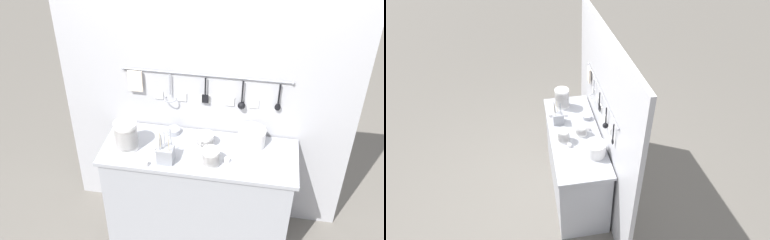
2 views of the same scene
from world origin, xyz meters
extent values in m
plane|color=#666059|center=(0.00, 0.00, 0.00)|extent=(20.00, 20.00, 0.00)
cube|color=#9EA0A8|center=(0.00, 0.00, 0.84)|extent=(1.44, 0.54, 0.03)
cube|color=#9EA0A8|center=(0.00, 0.00, 0.41)|extent=(1.38, 0.51, 0.82)
cube|color=#B2B2B7|center=(0.00, 0.30, 0.98)|extent=(2.24, 0.04, 1.96)
cylinder|color=#93969E|center=(0.00, 0.27, 1.34)|extent=(1.24, 0.01, 0.01)
sphere|color=#93969E|center=(-0.62, 0.27, 1.34)|extent=(0.02, 0.02, 0.02)
sphere|color=#93969E|center=(0.62, 0.27, 1.34)|extent=(0.02, 0.02, 0.02)
cube|color=beige|center=(-0.53, 0.26, 1.24)|extent=(0.11, 0.02, 0.17)
cylinder|color=#93969E|center=(-0.53, 0.27, 1.33)|extent=(0.00, 0.01, 0.02)
cylinder|color=#93969E|center=(-0.27, 0.26, 1.24)|extent=(0.01, 0.01, 0.17)
torus|color=#93969E|center=(-0.27, 0.26, 1.12)|extent=(0.10, 0.10, 0.01)
cylinder|color=#93969E|center=(-0.27, 0.27, 1.33)|extent=(0.01, 0.01, 0.02)
cylinder|color=black|center=(0.00, 0.26, 1.25)|extent=(0.01, 0.01, 0.15)
cube|color=black|center=(0.00, 0.26, 1.15)|extent=(0.05, 0.01, 0.07)
cylinder|color=#93969E|center=(0.00, 0.27, 1.33)|extent=(0.01, 0.01, 0.02)
cylinder|color=black|center=(0.27, 0.26, 1.23)|extent=(0.01, 0.01, 0.19)
sphere|color=black|center=(0.27, 0.26, 1.12)|extent=(0.06, 0.06, 0.06)
cylinder|color=#93969E|center=(0.27, 0.27, 1.33)|extent=(0.01, 0.01, 0.02)
cylinder|color=black|center=(0.53, 0.26, 1.24)|extent=(0.01, 0.01, 0.17)
ellipsoid|color=black|center=(0.53, 0.26, 1.13)|extent=(0.04, 0.02, 0.06)
cylinder|color=#93969E|center=(0.53, 0.27, 1.33)|extent=(0.00, 0.01, 0.02)
cube|color=white|center=(-0.36, 0.28, 1.13)|extent=(0.07, 0.01, 0.07)
cube|color=white|center=(-0.18, 0.28, 1.13)|extent=(0.07, 0.01, 0.07)
cube|color=white|center=(0.00, 0.28, 1.13)|extent=(0.07, 0.01, 0.07)
cube|color=white|center=(0.18, 0.28, 1.13)|extent=(0.07, 0.01, 0.07)
cube|color=white|center=(0.36, 0.28, 1.13)|extent=(0.07, 0.01, 0.07)
cylinder|color=white|center=(0.03, 0.07, 0.88)|extent=(0.12, 0.12, 0.05)
cylinder|color=white|center=(0.03, 0.07, 0.91)|extent=(0.12, 0.12, 0.05)
cylinder|color=white|center=(0.03, 0.07, 0.94)|extent=(0.12, 0.12, 0.05)
cylinder|color=white|center=(-0.53, -0.06, 0.88)|extent=(0.17, 0.17, 0.05)
cylinder|color=white|center=(-0.53, -0.06, 0.91)|extent=(0.17, 0.17, 0.05)
cylinder|color=white|center=(-0.53, -0.06, 0.94)|extent=(0.17, 0.17, 0.05)
cylinder|color=white|center=(-0.53, -0.06, 0.97)|extent=(0.17, 0.17, 0.05)
cylinder|color=white|center=(-0.53, -0.06, 1.00)|extent=(0.17, 0.17, 0.05)
cylinder|color=white|center=(-0.53, -0.06, 1.03)|extent=(0.17, 0.17, 0.05)
cylinder|color=white|center=(-0.53, -0.06, 1.06)|extent=(0.17, 0.17, 0.05)
cylinder|color=white|center=(0.10, -0.13, 0.87)|extent=(0.12, 0.12, 0.04)
cylinder|color=white|center=(0.10, -0.13, 0.90)|extent=(0.12, 0.12, 0.04)
cylinder|color=white|center=(0.10, -0.13, 0.92)|extent=(0.12, 0.12, 0.04)
cylinder|color=white|center=(0.10, -0.13, 0.94)|extent=(0.12, 0.12, 0.04)
cylinder|color=white|center=(0.10, -0.13, 0.96)|extent=(0.12, 0.12, 0.04)
cylinder|color=white|center=(0.37, 0.15, 0.86)|extent=(0.20, 0.20, 0.01)
cylinder|color=white|center=(0.37, 0.15, 0.87)|extent=(0.20, 0.20, 0.01)
cylinder|color=white|center=(0.37, 0.15, 0.88)|extent=(0.20, 0.20, 0.01)
cylinder|color=white|center=(0.37, 0.15, 0.89)|extent=(0.20, 0.20, 0.01)
cylinder|color=white|center=(0.37, 0.15, 0.90)|extent=(0.20, 0.20, 0.01)
cylinder|color=white|center=(0.37, 0.15, 0.91)|extent=(0.20, 0.20, 0.01)
cylinder|color=white|center=(0.37, 0.15, 0.92)|extent=(0.20, 0.20, 0.01)
cylinder|color=white|center=(0.37, 0.15, 0.93)|extent=(0.20, 0.20, 0.01)
cylinder|color=white|center=(0.37, 0.15, 0.94)|extent=(0.20, 0.20, 0.01)
cylinder|color=white|center=(0.37, 0.15, 0.95)|extent=(0.20, 0.20, 0.01)
cylinder|color=white|center=(0.37, 0.15, 0.96)|extent=(0.20, 0.20, 0.01)
cylinder|color=white|center=(0.37, 0.15, 0.97)|extent=(0.20, 0.20, 0.01)
cylinder|color=white|center=(0.37, 0.15, 0.98)|extent=(0.20, 0.20, 0.01)
cylinder|color=white|center=(0.37, 0.15, 0.98)|extent=(0.20, 0.20, 0.01)
cylinder|color=#93969E|center=(-0.23, 0.18, 0.87)|extent=(0.10, 0.10, 0.04)
cube|color=#93969E|center=(-0.22, -0.15, 0.91)|extent=(0.12, 0.12, 0.12)
cylinder|color=#C6B793|center=(-0.25, -0.15, 1.01)|extent=(0.01, 0.01, 0.19)
cylinder|color=#93969E|center=(-0.23, -0.12, 1.00)|extent=(0.01, 0.01, 0.17)
cylinder|color=#93969E|center=(-0.23, -0.17, 1.00)|extent=(0.01, 0.01, 0.18)
cylinder|color=#C6B793|center=(-0.18, -0.18, 1.02)|extent=(0.01, 0.01, 0.20)
cylinder|color=#93969E|center=(-0.24, -0.17, 1.01)|extent=(0.01, 0.03, 0.20)
cylinder|color=#93969E|center=(-0.18, -0.12, 1.02)|extent=(0.01, 0.02, 0.21)
cylinder|color=#93969E|center=(-0.25, -0.18, 0.99)|extent=(0.01, 0.01, 0.16)
cylinder|color=white|center=(0.21, -0.09, 0.87)|extent=(0.04, 0.04, 0.04)
cylinder|color=white|center=(-0.33, -0.06, 0.87)|extent=(0.04, 0.04, 0.04)
cylinder|color=white|center=(-0.02, 0.15, 0.87)|extent=(0.04, 0.04, 0.04)
cylinder|color=white|center=(-0.34, -0.23, 0.87)|extent=(0.04, 0.04, 0.04)
camera|label=1|loc=(0.40, -2.53, 2.93)|focal=42.00mm
camera|label=2|loc=(2.64, -0.43, 2.99)|focal=30.00mm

